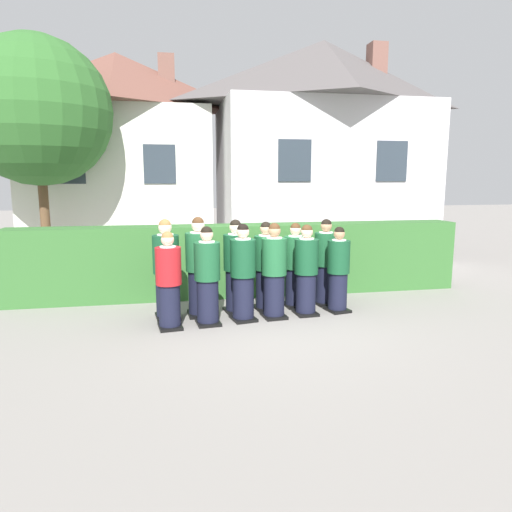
{
  "coord_description": "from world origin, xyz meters",
  "views": [
    {
      "loc": [
        -1.49,
        -7.53,
        2.39
      ],
      "look_at": [
        0.0,
        0.27,
        1.05
      ],
      "focal_mm": 32.5,
      "sensor_mm": 36.0,
      "label": 1
    }
  ],
  "objects_px": {
    "student_rear_row_1": "(199,269)",
    "student_front_row_5": "(338,272)",
    "student_front_row_1": "(207,278)",
    "student_front_row_2": "(243,275)",
    "student_in_red_blazer": "(169,283)",
    "student_rear_row_5": "(325,264)",
    "student_rear_row_4": "(295,267)",
    "student_front_row_4": "(306,272)",
    "student_rear_row_2": "(236,269)",
    "student_rear_row_3": "(266,268)",
    "student_rear_row_0": "(166,272)",
    "student_front_row_3": "(274,273)"
  },
  "relations": [
    {
      "from": "student_rear_row_3",
      "to": "student_rear_row_5",
      "type": "bearing_deg",
      "value": 6.99
    },
    {
      "from": "student_in_red_blazer",
      "to": "student_rear_row_0",
      "type": "bearing_deg",
      "value": 93.68
    },
    {
      "from": "student_in_red_blazer",
      "to": "student_rear_row_3",
      "type": "bearing_deg",
      "value": 23.88
    },
    {
      "from": "student_rear_row_1",
      "to": "student_front_row_5",
      "type": "bearing_deg",
      "value": -4.85
    },
    {
      "from": "student_rear_row_2",
      "to": "student_rear_row_4",
      "type": "bearing_deg",
      "value": 8.33
    },
    {
      "from": "student_front_row_2",
      "to": "student_front_row_5",
      "type": "bearing_deg",
      "value": 6.52
    },
    {
      "from": "student_rear_row_5",
      "to": "student_front_row_2",
      "type": "bearing_deg",
      "value": -157.38
    },
    {
      "from": "student_rear_row_1",
      "to": "student_front_row_3",
      "type": "bearing_deg",
      "value": -15.98
    },
    {
      "from": "student_in_red_blazer",
      "to": "student_rear_row_2",
      "type": "relative_size",
      "value": 0.94
    },
    {
      "from": "student_rear_row_5",
      "to": "student_rear_row_2",
      "type": "bearing_deg",
      "value": -173.05
    },
    {
      "from": "student_front_row_4",
      "to": "student_rear_row_2",
      "type": "xyz_separation_m",
      "value": [
        -1.19,
        0.37,
        0.04
      ]
    },
    {
      "from": "student_in_red_blazer",
      "to": "student_front_row_4",
      "type": "xyz_separation_m",
      "value": [
        2.37,
        0.33,
        0.02
      ]
    },
    {
      "from": "student_in_red_blazer",
      "to": "student_rear_row_3",
      "type": "height_order",
      "value": "student_rear_row_3"
    },
    {
      "from": "student_rear_row_1",
      "to": "student_in_red_blazer",
      "type": "bearing_deg",
      "value": -129.95
    },
    {
      "from": "student_front_row_3",
      "to": "student_front_row_5",
      "type": "xyz_separation_m",
      "value": [
        1.22,
        0.15,
        -0.05
      ]
    },
    {
      "from": "student_rear_row_5",
      "to": "student_front_row_1",
      "type": "bearing_deg",
      "value": -160.44
    },
    {
      "from": "student_front_row_2",
      "to": "student_rear_row_3",
      "type": "height_order",
      "value": "student_front_row_2"
    },
    {
      "from": "student_front_row_2",
      "to": "student_rear_row_5",
      "type": "bearing_deg",
      "value": 22.62
    },
    {
      "from": "student_front_row_3",
      "to": "student_rear_row_2",
      "type": "bearing_deg",
      "value": 143.55
    },
    {
      "from": "student_front_row_2",
      "to": "student_front_row_4",
      "type": "height_order",
      "value": "student_front_row_2"
    },
    {
      "from": "student_front_row_1",
      "to": "student_front_row_2",
      "type": "height_order",
      "value": "student_front_row_2"
    },
    {
      "from": "student_front_row_4",
      "to": "student_rear_row_1",
      "type": "xyz_separation_m",
      "value": [
        -1.85,
        0.29,
        0.07
      ]
    },
    {
      "from": "student_front_row_3",
      "to": "student_rear_row_0",
      "type": "xyz_separation_m",
      "value": [
        -1.81,
        0.3,
        0.03
      ]
    },
    {
      "from": "student_in_red_blazer",
      "to": "student_rear_row_1",
      "type": "xyz_separation_m",
      "value": [
        0.52,
        0.62,
        0.08
      ]
    },
    {
      "from": "student_rear_row_4",
      "to": "student_front_row_1",
      "type": "bearing_deg",
      "value": -155.5
    },
    {
      "from": "student_rear_row_0",
      "to": "student_rear_row_5",
      "type": "height_order",
      "value": "student_rear_row_0"
    },
    {
      "from": "student_front_row_3",
      "to": "student_rear_row_4",
      "type": "xyz_separation_m",
      "value": [
        0.54,
        0.61,
        -0.03
      ]
    },
    {
      "from": "student_front_row_2",
      "to": "student_front_row_4",
      "type": "relative_size",
      "value": 1.03
    },
    {
      "from": "student_front_row_4",
      "to": "student_front_row_5",
      "type": "xyz_separation_m",
      "value": [
        0.62,
        0.08,
        -0.03
      ]
    },
    {
      "from": "student_rear_row_3",
      "to": "student_rear_row_5",
      "type": "xyz_separation_m",
      "value": [
        1.19,
        0.15,
        0.01
      ]
    },
    {
      "from": "student_front_row_3",
      "to": "student_rear_row_4",
      "type": "height_order",
      "value": "student_front_row_3"
    },
    {
      "from": "student_rear_row_3",
      "to": "student_rear_row_5",
      "type": "relative_size",
      "value": 0.99
    },
    {
      "from": "student_rear_row_2",
      "to": "student_rear_row_0",
      "type": "bearing_deg",
      "value": -173.39
    },
    {
      "from": "student_front_row_4",
      "to": "student_rear_row_1",
      "type": "relative_size",
      "value": 0.92
    },
    {
      "from": "student_front_row_4",
      "to": "student_front_row_5",
      "type": "bearing_deg",
      "value": 7.32
    },
    {
      "from": "student_rear_row_1",
      "to": "student_rear_row_3",
      "type": "bearing_deg",
      "value": 7.0
    },
    {
      "from": "student_front_row_2",
      "to": "student_rear_row_4",
      "type": "xyz_separation_m",
      "value": [
        1.09,
        0.66,
        -0.03
      ]
    },
    {
      "from": "student_rear_row_2",
      "to": "student_rear_row_4",
      "type": "distance_m",
      "value": 1.15
    },
    {
      "from": "student_front_row_3",
      "to": "student_in_red_blazer",
      "type": "bearing_deg",
      "value": -171.68
    },
    {
      "from": "student_rear_row_2",
      "to": "student_front_row_3",
      "type": "bearing_deg",
      "value": -36.45
    },
    {
      "from": "student_front_row_1",
      "to": "student_in_red_blazer",
      "type": "bearing_deg",
      "value": -171.2
    },
    {
      "from": "student_front_row_3",
      "to": "student_front_row_4",
      "type": "height_order",
      "value": "student_front_row_3"
    },
    {
      "from": "student_in_red_blazer",
      "to": "student_rear_row_5",
      "type": "distance_m",
      "value": 3.07
    },
    {
      "from": "student_rear_row_0",
      "to": "student_rear_row_4",
      "type": "bearing_deg",
      "value": 7.44
    },
    {
      "from": "student_front_row_4",
      "to": "student_rear_row_5",
      "type": "distance_m",
      "value": 0.81
    },
    {
      "from": "student_in_red_blazer",
      "to": "student_front_row_5",
      "type": "bearing_deg",
      "value": 7.8
    },
    {
      "from": "student_in_red_blazer",
      "to": "student_rear_row_4",
      "type": "height_order",
      "value": "student_rear_row_4"
    },
    {
      "from": "student_in_red_blazer",
      "to": "student_front_row_4",
      "type": "height_order",
      "value": "student_front_row_4"
    },
    {
      "from": "student_front_row_2",
      "to": "student_front_row_4",
      "type": "distance_m",
      "value": 1.15
    },
    {
      "from": "student_front_row_1",
      "to": "student_rear_row_3",
      "type": "distance_m",
      "value": 1.31
    }
  ]
}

